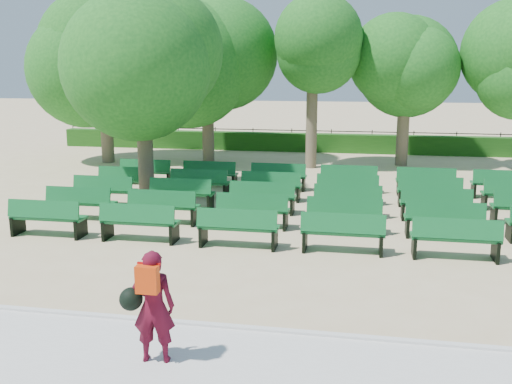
{
  "coord_description": "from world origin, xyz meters",
  "views": [
    {
      "loc": [
        2.51,
        -14.31,
        4.01
      ],
      "look_at": [
        0.03,
        -1.0,
        1.1
      ],
      "focal_mm": 40.0,
      "sensor_mm": 36.0,
      "label": 1
    }
  ],
  "objects": [
    {
      "name": "ground",
      "position": [
        0.0,
        0.0,
        0.0
      ],
      "size": [
        120.0,
        120.0,
        0.0
      ],
      "primitive_type": "plane",
      "color": "tan"
    },
    {
      "name": "paving",
      "position": [
        0.0,
        -7.4,
        0.03
      ],
      "size": [
        30.0,
        2.2,
        0.06
      ],
      "primitive_type": "cube",
      "color": "silver",
      "rests_on": "ground"
    },
    {
      "name": "curb",
      "position": [
        0.0,
        -6.25,
        0.05
      ],
      "size": [
        30.0,
        0.12,
        0.1
      ],
      "primitive_type": "cube",
      "color": "silver",
      "rests_on": "ground"
    },
    {
      "name": "hedge",
      "position": [
        0.0,
        14.0,
        0.45
      ],
      "size": [
        26.0,
        0.7,
        0.9
      ],
      "primitive_type": "cube",
      "color": "#1C4F14",
      "rests_on": "ground"
    },
    {
      "name": "fence",
      "position": [
        0.0,
        14.4,
        0.0
      ],
      "size": [
        26.0,
        0.1,
        1.02
      ],
      "primitive_type": null,
      "color": "black",
      "rests_on": "ground"
    },
    {
      "name": "tree_line",
      "position": [
        0.0,
        10.0,
        0.0
      ],
      "size": [
        21.8,
        6.8,
        7.04
      ],
      "primitive_type": null,
      "color": "#206B1E",
      "rests_on": "ground"
    },
    {
      "name": "bench_array",
      "position": [
        0.99,
        1.34,
        0.1
      ],
      "size": [
        1.85,
        0.58,
        1.17
      ],
      "rotation": [
        0.0,
        0.0,
        0.0
      ],
      "color": "#11612B",
      "rests_on": "ground"
    },
    {
      "name": "tree_among",
      "position": [
        -4.21,
        2.62,
        4.01
      ],
      "size": [
        4.41,
        4.41,
        6.01
      ],
      "color": "brown",
      "rests_on": "ground"
    },
    {
      "name": "person",
      "position": [
        -0.22,
        -7.45,
        0.89
      ],
      "size": [
        0.77,
        0.49,
        1.6
      ],
      "rotation": [
        0.0,
        0.0,
        3.28
      ],
      "color": "#4C0A1C",
      "rests_on": "ground"
    }
  ]
}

